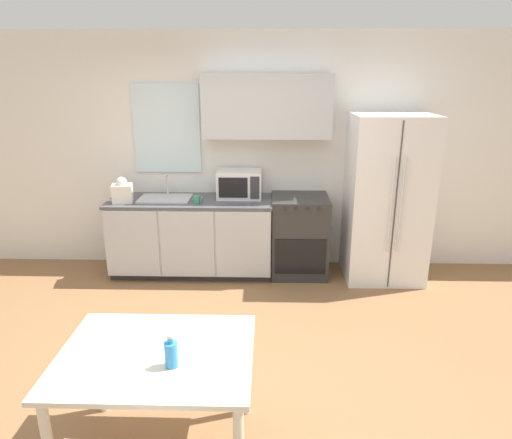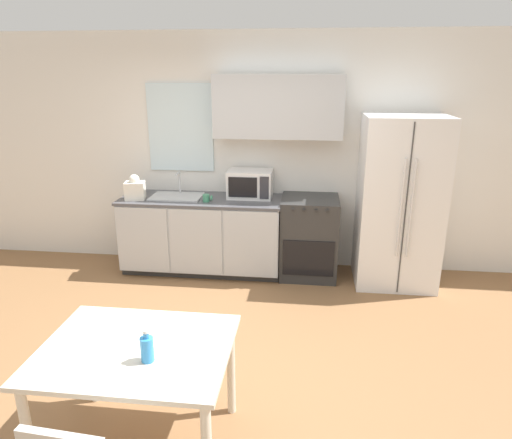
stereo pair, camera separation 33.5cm
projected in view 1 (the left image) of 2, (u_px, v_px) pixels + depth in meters
ground_plane at (216, 359)px, 3.76m from camera, size 12.00×12.00×0.00m
wall_back at (236, 147)px, 5.27m from camera, size 12.00×0.38×2.70m
kitchen_counter at (192, 236)px, 5.28m from camera, size 1.85×0.66×0.89m
oven_range at (299, 236)px, 5.26m from camera, size 0.64×0.62×0.92m
refrigerator at (387, 199)px, 5.04m from camera, size 0.85×0.76×1.84m
kitchen_sink at (165, 198)px, 5.15m from camera, size 0.58×0.39×0.27m
microwave at (239, 184)px, 5.19m from camera, size 0.50×0.36×0.31m
coffee_mug at (197, 199)px, 4.99m from camera, size 0.11×0.08×0.08m
grocery_bag_0 at (122, 192)px, 5.00m from camera, size 0.25×0.22×0.28m
dining_table at (157, 367)px, 2.64m from camera, size 1.11×0.86×0.73m
drink_bottle at (171, 353)px, 2.47m from camera, size 0.07×0.07×0.20m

